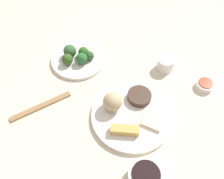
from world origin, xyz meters
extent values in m
cube|color=beige|center=(0.00, 0.00, 0.01)|extent=(2.20, 2.20, 0.02)
cylinder|color=white|center=(0.03, 0.04, 0.03)|extent=(0.29, 0.29, 0.02)
sphere|color=tan|center=(0.02, -0.03, 0.07)|extent=(0.07, 0.07, 0.07)
cube|color=gold|center=(0.10, 0.03, 0.05)|extent=(0.04, 0.10, 0.03)
cube|color=beige|center=(0.04, 0.11, 0.04)|extent=(0.08, 0.08, 0.01)
cylinder|color=#443125|center=(-0.04, 0.05, 0.05)|extent=(0.09, 0.09, 0.02)
cylinder|color=white|center=(-0.20, -0.23, 0.03)|extent=(0.23, 0.23, 0.01)
sphere|color=#2C601D|center=(-0.22, -0.21, 0.06)|extent=(0.04, 0.04, 0.04)
sphere|color=#296633|center=(-0.18, -0.20, 0.06)|extent=(0.05, 0.05, 0.05)
sphere|color=#2E592B|center=(-0.20, -0.18, 0.05)|extent=(0.04, 0.04, 0.04)
sphere|color=#355A1F|center=(-0.16, -0.26, 0.06)|extent=(0.05, 0.05, 0.05)
sphere|color=#386336|center=(-0.21, -0.26, 0.06)|extent=(0.05, 0.05, 0.05)
cylinder|color=white|center=(0.24, 0.11, 0.04)|extent=(0.10, 0.10, 0.04)
cylinder|color=black|center=(0.24, 0.11, 0.06)|extent=(0.09, 0.09, 0.00)
cylinder|color=white|center=(-0.16, 0.30, 0.03)|extent=(0.07, 0.07, 0.02)
cylinder|color=red|center=(-0.16, 0.30, 0.05)|extent=(0.06, 0.06, 0.00)
cylinder|color=silver|center=(-0.23, 0.14, 0.05)|extent=(0.07, 0.07, 0.05)
cube|color=#9C764D|center=(0.06, -0.29, 0.02)|extent=(0.17, 0.18, 0.01)
camera|label=1|loc=(0.48, 0.07, 0.76)|focal=38.35mm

